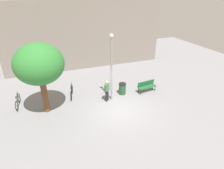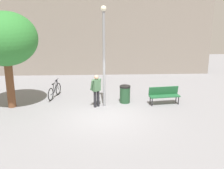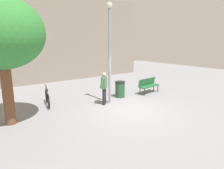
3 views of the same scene
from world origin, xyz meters
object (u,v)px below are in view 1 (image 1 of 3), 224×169
lamppost (112,64)px  trash_bin (122,89)px  plaza_tree (39,64)px  person_by_lamppost (107,89)px  bicycle_green (18,102)px  park_bench (147,85)px  bicycle_black (72,92)px

lamppost → trash_bin: lamppost is taller
lamppost → plaza_tree: bearing=178.7°
person_by_lamppost → bicycle_green: 6.46m
person_by_lamppost → park_bench: size_ratio=1.01×
park_bench → bicycle_green: 9.87m
lamppost → bicycle_black: (-2.78, 1.55, -2.53)m
person_by_lamppost → lamppost: bearing=9.5°
lamppost → person_by_lamppost: lamppost is taller
park_bench → plaza_tree: bearing=-179.3°
park_bench → plaza_tree: 8.38m
plaza_tree → bicycle_green: plaza_tree is taller
bicycle_green → bicycle_black: bearing=1.3°
person_by_lamppost → trash_bin: (1.51, 0.59, -0.50)m
person_by_lamppost → bicycle_black: person_by_lamppost is taller
park_bench → trash_bin: bearing=171.2°
trash_bin → park_bench: bearing=-8.8°
person_by_lamppost → bicycle_green: person_by_lamppost is taller
person_by_lamppost → trash_bin: person_by_lamppost is taller
lamppost → bicycle_green: bearing=167.6°
lamppost → person_by_lamppost: size_ratio=2.99×
lamppost → bicycle_green: size_ratio=2.76×
lamppost → person_by_lamppost: 1.99m
park_bench → plaza_tree: (-7.87, -0.10, 2.88)m
person_by_lamppost → plaza_tree: (-4.33, 0.18, 2.46)m
bicycle_black → trash_bin: 4.02m
park_bench → plaza_tree: size_ratio=0.34×
trash_bin → person_by_lamppost: bearing=-158.7°
lamppost → plaza_tree: 4.75m
person_by_lamppost → plaza_tree: plaza_tree is taller
plaza_tree → person_by_lamppost: bearing=-2.3°
lamppost → bicycle_green: 7.26m
lamppost → person_by_lamppost: (-0.40, -0.07, -1.95)m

